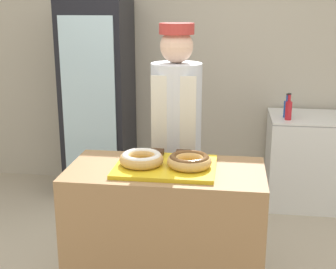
# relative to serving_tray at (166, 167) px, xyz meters

# --- Properties ---
(wall_back) EXTENTS (8.00, 0.06, 2.70)m
(wall_back) POSITION_rel_serving_tray_xyz_m (0.00, 2.13, 0.43)
(wall_back) COLOR #BCB29E
(wall_back) RESTS_ON ground_plane
(display_counter) EXTENTS (1.16, 0.59, 0.91)m
(display_counter) POSITION_rel_serving_tray_xyz_m (0.00, 0.00, -0.47)
(display_counter) COLOR #997047
(display_counter) RESTS_ON ground_plane
(serving_tray) EXTENTS (0.58, 0.45, 0.02)m
(serving_tray) POSITION_rel_serving_tray_xyz_m (0.00, 0.00, 0.00)
(serving_tray) COLOR yellow
(serving_tray) RESTS_ON display_counter
(donut_light_glaze) EXTENTS (0.26, 0.26, 0.07)m
(donut_light_glaze) POSITION_rel_serving_tray_xyz_m (-0.14, -0.02, 0.05)
(donut_light_glaze) COLOR tan
(donut_light_glaze) RESTS_ON serving_tray
(donut_chocolate_glaze) EXTENTS (0.26, 0.26, 0.07)m
(donut_chocolate_glaze) POSITION_rel_serving_tray_xyz_m (0.14, -0.02, 0.05)
(donut_chocolate_glaze) COLOR tan
(donut_chocolate_glaze) RESTS_ON serving_tray
(brownie_back_left) EXTENTS (0.08, 0.08, 0.03)m
(brownie_back_left) POSITION_rel_serving_tray_xyz_m (-0.08, 0.17, 0.03)
(brownie_back_left) COLOR #382111
(brownie_back_left) RESTS_ON serving_tray
(brownie_back_right) EXTENTS (0.08, 0.08, 0.03)m
(brownie_back_right) POSITION_rel_serving_tray_xyz_m (0.08, 0.17, 0.03)
(brownie_back_right) COLOR #382111
(brownie_back_right) RESTS_ON serving_tray
(baker_person) EXTENTS (0.35, 0.35, 1.72)m
(baker_person) POSITION_rel_serving_tray_xyz_m (-0.01, 0.59, -0.00)
(baker_person) COLOR #4C4C51
(baker_person) RESTS_ON ground_plane
(beverage_fridge) EXTENTS (0.60, 0.65, 1.90)m
(beverage_fridge) POSITION_rel_serving_tray_xyz_m (-0.90, 1.74, 0.03)
(beverage_fridge) COLOR black
(beverage_fridge) RESTS_ON ground_plane
(chest_freezer) EXTENTS (0.92, 0.64, 0.85)m
(chest_freezer) POSITION_rel_serving_tray_xyz_m (1.19, 1.75, -0.49)
(chest_freezer) COLOR white
(chest_freezer) RESTS_ON ground_plane
(bottle_red) EXTENTS (0.06, 0.06, 0.24)m
(bottle_red) POSITION_rel_serving_tray_xyz_m (0.87, 1.58, 0.02)
(bottle_red) COLOR red
(bottle_red) RESTS_ON chest_freezer
(bottle_blue) EXTENTS (0.06, 0.06, 0.22)m
(bottle_blue) POSITION_rel_serving_tray_xyz_m (0.87, 1.67, 0.01)
(bottle_blue) COLOR #1E4CB2
(bottle_blue) RESTS_ON chest_freezer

